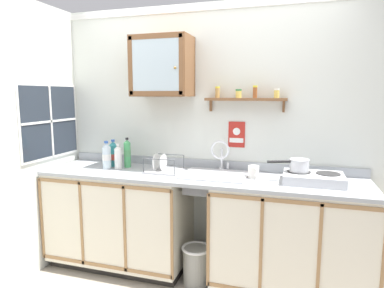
% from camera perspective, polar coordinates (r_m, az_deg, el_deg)
% --- Properties ---
extents(back_wall, '(3.47, 0.07, 2.46)m').
position_cam_1_polar(back_wall, '(3.23, 2.62, 1.24)').
color(back_wall, silver).
rests_on(back_wall, ground).
extents(side_wall_left, '(0.05, 3.37, 2.46)m').
position_cam_1_polar(side_wall_left, '(3.18, -28.51, -0.06)').
color(side_wall_left, silver).
rests_on(side_wall_left, ground).
extents(lower_cabinet_run, '(1.31, 0.63, 0.91)m').
position_cam_1_polar(lower_cabinet_run, '(3.40, -11.95, -12.12)').
color(lower_cabinet_run, black).
rests_on(lower_cabinet_run, ground).
extents(lower_cabinet_run_right, '(1.26, 0.63, 0.91)m').
position_cam_1_polar(lower_cabinet_run_right, '(3.01, 16.21, -15.05)').
color(lower_cabinet_run_right, black).
rests_on(lower_cabinet_run_right, ground).
extents(countertop, '(2.83, 0.65, 0.03)m').
position_cam_1_polar(countertop, '(2.97, 0.94, -5.50)').
color(countertop, '#9EA3A8').
rests_on(countertop, lower_cabinet_run).
extents(backsplash, '(2.83, 0.02, 0.08)m').
position_cam_1_polar(backsplash, '(3.24, 2.43, -3.33)').
color(backsplash, '#9EA3A8').
rests_on(backsplash, countertop).
extents(sink, '(0.55, 0.48, 0.43)m').
position_cam_1_polar(sink, '(2.97, 3.98, -5.83)').
color(sink, silver).
rests_on(sink, countertop).
extents(hot_plate_stove, '(0.46, 0.34, 0.08)m').
position_cam_1_polar(hot_plate_stove, '(2.86, 19.76, -5.43)').
color(hot_plate_stove, silver).
rests_on(hot_plate_stove, countertop).
extents(saucepan, '(0.33, 0.18, 0.10)m').
position_cam_1_polar(saucepan, '(2.86, 17.51, -3.36)').
color(saucepan, silver).
rests_on(saucepan, hot_plate_stove).
extents(bottle_water_clear_0, '(0.08, 0.08, 0.26)m').
position_cam_1_polar(bottle_water_clear_0, '(3.29, -14.20, -1.98)').
color(bottle_water_clear_0, silver).
rests_on(bottle_water_clear_0, countertop).
extents(bottle_opaque_white_1, '(0.07, 0.07, 0.24)m').
position_cam_1_polar(bottle_opaque_white_1, '(3.25, -12.35, -2.27)').
color(bottle_opaque_white_1, white).
rests_on(bottle_opaque_white_1, countertop).
extents(bottle_soda_green_2, '(0.07, 0.07, 0.29)m').
position_cam_1_polar(bottle_soda_green_2, '(3.30, -10.86, -1.55)').
color(bottle_soda_green_2, '#4CB266').
rests_on(bottle_soda_green_2, countertop).
extents(bottle_detergent_teal_3, '(0.08, 0.08, 0.26)m').
position_cam_1_polar(bottle_detergent_teal_3, '(3.38, -13.11, -1.71)').
color(bottle_detergent_teal_3, teal).
rests_on(bottle_detergent_teal_3, countertop).
extents(dish_rack, '(0.31, 0.28, 0.17)m').
position_cam_1_polar(dish_rack, '(3.09, -4.90, -4.07)').
color(dish_rack, '#B2B2B7').
rests_on(dish_rack, countertop).
extents(mug, '(0.10, 0.12, 0.10)m').
position_cam_1_polar(mug, '(2.89, 10.37, -4.63)').
color(mug, white).
rests_on(mug, countertop).
extents(wall_cabinet, '(0.53, 0.35, 0.54)m').
position_cam_1_polar(wall_cabinet, '(3.15, -5.04, 12.88)').
color(wall_cabinet, brown).
extents(spice_shelf, '(0.71, 0.14, 0.23)m').
position_cam_1_polar(spice_shelf, '(3.04, 9.02, 7.64)').
color(spice_shelf, brown).
extents(warning_sign, '(0.15, 0.01, 0.24)m').
position_cam_1_polar(warning_sign, '(3.14, 7.53, 1.56)').
color(warning_sign, '#B2261E').
extents(window, '(0.03, 0.78, 0.70)m').
position_cam_1_polar(window, '(3.49, -22.82, 3.55)').
color(window, '#262D38').
extents(trash_bin, '(0.26, 0.26, 0.34)m').
position_cam_1_polar(trash_bin, '(3.12, 0.74, -19.60)').
color(trash_bin, gray).
rests_on(trash_bin, ground).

